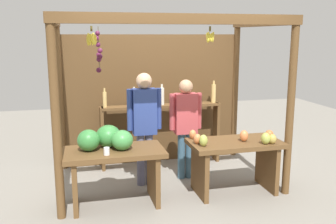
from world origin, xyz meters
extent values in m
plane|color=gray|center=(0.00, 0.00, 0.00)|extent=(12.00, 12.00, 0.00)
cylinder|color=brown|center=(-1.46, -0.87, 1.17)|extent=(0.10, 0.10, 2.33)
cylinder|color=brown|center=(1.46, -0.87, 1.17)|extent=(0.10, 0.10, 2.33)
cylinder|color=brown|center=(-1.46, 0.87, 1.17)|extent=(0.10, 0.10, 2.33)
cylinder|color=brown|center=(1.46, 0.87, 1.17)|extent=(0.10, 0.10, 2.33)
cube|color=brown|center=(0.00, -0.87, 2.27)|extent=(3.01, 0.12, 0.12)
cube|color=brown|center=(-1.46, 0.00, 2.27)|extent=(0.12, 1.84, 0.12)
cube|color=brown|center=(1.46, 0.00, 2.27)|extent=(0.12, 1.84, 0.12)
cube|color=#52381E|center=(0.00, 0.89, 1.05)|extent=(2.91, 0.04, 2.10)
cylinder|color=brown|center=(0.36, -0.78, 2.16)|extent=(0.02, 0.02, 0.06)
ellipsoid|color=yellow|center=(0.40, -0.78, 2.08)|extent=(0.04, 0.07, 0.12)
ellipsoid|color=yellow|center=(0.37, -0.76, 2.06)|extent=(0.07, 0.06, 0.12)
ellipsoid|color=yellow|center=(0.35, -0.74, 2.08)|extent=(0.05, 0.04, 0.12)
ellipsoid|color=yellow|center=(0.34, -0.77, 2.05)|extent=(0.05, 0.07, 0.12)
ellipsoid|color=yellow|center=(0.33, -0.79, 2.07)|extent=(0.05, 0.07, 0.12)
ellipsoid|color=yellow|center=(0.36, -0.80, 2.06)|extent=(0.07, 0.04, 0.12)
ellipsoid|color=yellow|center=(0.39, -0.81, 2.06)|extent=(0.05, 0.05, 0.12)
cylinder|color=brown|center=(-1.02, -0.67, 2.16)|extent=(0.02, 0.02, 0.06)
ellipsoid|color=yellow|center=(-0.98, -0.67, 2.04)|extent=(0.04, 0.07, 0.13)
ellipsoid|color=yellow|center=(-1.00, -0.65, 2.03)|extent=(0.07, 0.07, 0.13)
ellipsoid|color=yellow|center=(-1.01, -0.63, 2.06)|extent=(0.08, 0.04, 0.13)
ellipsoid|color=yellow|center=(-1.04, -0.66, 2.04)|extent=(0.05, 0.05, 0.13)
ellipsoid|color=yellow|center=(-1.06, -0.68, 2.03)|extent=(0.04, 0.07, 0.13)
ellipsoid|color=yellow|center=(-1.05, -0.70, 2.06)|extent=(0.06, 0.06, 0.13)
ellipsoid|color=yellow|center=(-1.02, -0.71, 2.05)|extent=(0.08, 0.04, 0.13)
ellipsoid|color=yellow|center=(-1.00, -0.69, 2.05)|extent=(0.06, 0.05, 0.13)
cylinder|color=#4C422D|center=(-0.93, -0.43, 1.92)|extent=(0.01, 0.01, 0.55)
sphere|color=#511938|center=(-0.94, -0.45, 2.11)|extent=(0.06, 0.06, 0.06)
sphere|color=#601E42|center=(-0.95, -0.45, 2.06)|extent=(0.07, 0.07, 0.07)
sphere|color=#511938|center=(-0.94, -0.42, 1.98)|extent=(0.06, 0.06, 0.06)
sphere|color=#601E42|center=(-0.91, -0.42, 1.91)|extent=(0.06, 0.06, 0.06)
sphere|color=#601E42|center=(-0.93, -0.41, 1.86)|extent=(0.06, 0.06, 0.06)
sphere|color=#47142D|center=(-0.92, -0.45, 1.84)|extent=(0.07, 0.07, 0.07)
sphere|color=#511938|center=(-0.93, -0.44, 1.80)|extent=(0.06, 0.06, 0.06)
sphere|color=#47142D|center=(-0.94, -0.44, 1.67)|extent=(0.06, 0.06, 0.06)
cube|color=brown|center=(-0.80, -0.65, 0.68)|extent=(1.22, 0.64, 0.06)
cube|color=brown|center=(-1.29, -0.65, 0.33)|extent=(0.06, 0.58, 0.65)
cube|color=brown|center=(-0.31, -0.65, 0.33)|extent=(0.06, 0.58, 0.65)
ellipsoid|color=#429347|center=(-0.70, -0.68, 0.83)|extent=(0.36, 0.36, 0.25)
ellipsoid|color=#38843D|center=(-1.10, -0.62, 0.84)|extent=(0.32, 0.32, 0.26)
ellipsoid|color=#38843D|center=(-0.85, -0.50, 0.85)|extent=(0.44, 0.44, 0.28)
cylinder|color=white|center=(-0.91, -0.83, 0.76)|extent=(0.07, 0.07, 0.09)
cube|color=brown|center=(0.80, -0.65, 0.68)|extent=(1.22, 0.64, 0.06)
cube|color=brown|center=(0.31, -0.65, 0.33)|extent=(0.06, 0.58, 0.65)
cube|color=brown|center=(1.29, -0.65, 0.33)|extent=(0.06, 0.58, 0.65)
ellipsoid|color=#CC7038|center=(1.26, -0.71, 0.78)|extent=(0.16, 0.16, 0.14)
ellipsoid|color=#A8B24C|center=(1.12, -0.88, 0.79)|extent=(0.13, 0.13, 0.15)
ellipsoid|color=#A8B24C|center=(0.31, -0.77, 0.79)|extent=(0.14, 0.14, 0.15)
ellipsoid|color=#E07F47|center=(0.27, -0.65, 0.78)|extent=(0.14, 0.14, 0.13)
ellipsoid|color=#B79E47|center=(1.21, -0.89, 0.78)|extent=(0.11, 0.11, 0.13)
ellipsoid|color=#E07F47|center=(0.91, -0.69, 0.79)|extent=(0.16, 0.16, 0.15)
ellipsoid|color=#E07F47|center=(0.29, -0.40, 0.77)|extent=(0.14, 0.14, 0.12)
cube|color=brown|center=(-0.85, 0.65, 0.50)|extent=(0.05, 0.20, 1.00)
cube|color=brown|center=(1.04, 0.65, 0.50)|extent=(0.05, 0.20, 1.00)
cube|color=brown|center=(0.10, 0.65, 0.98)|extent=(1.89, 0.22, 0.04)
cylinder|color=#D8B266|center=(-0.79, 0.65, 1.12)|extent=(0.06, 0.06, 0.24)
cylinder|color=#D8B266|center=(-0.79, 0.65, 1.27)|extent=(0.03, 0.03, 0.06)
cylinder|color=silver|center=(-0.34, 0.65, 1.12)|extent=(0.06, 0.06, 0.24)
cylinder|color=silver|center=(-0.34, 0.65, 1.27)|extent=(0.03, 0.03, 0.06)
cylinder|color=silver|center=(0.11, 0.65, 1.14)|extent=(0.08, 0.08, 0.27)
cylinder|color=silver|center=(0.11, 0.65, 1.30)|extent=(0.03, 0.03, 0.06)
cylinder|color=#338C4C|center=(0.53, 0.65, 1.11)|extent=(0.07, 0.07, 0.22)
cylinder|color=#338C4C|center=(0.53, 0.65, 1.25)|extent=(0.03, 0.03, 0.06)
cylinder|color=#D8B266|center=(0.98, 0.65, 1.15)|extent=(0.07, 0.07, 0.30)
cylinder|color=#D8B266|center=(0.98, 0.65, 1.33)|extent=(0.03, 0.03, 0.06)
cylinder|color=slate|center=(-0.38, -0.11, 0.37)|extent=(0.11, 0.11, 0.75)
cylinder|color=slate|center=(-0.26, -0.11, 0.37)|extent=(0.11, 0.11, 0.75)
cube|color=#2D428C|center=(-0.32, -0.11, 1.06)|extent=(0.32, 0.19, 0.63)
cylinder|color=#2D428C|center=(-0.52, -0.11, 1.09)|extent=(0.08, 0.08, 0.57)
cylinder|color=#2D428C|center=(-0.12, -0.11, 1.09)|extent=(0.08, 0.08, 0.57)
sphere|color=tan|center=(-0.32, -0.11, 1.48)|extent=(0.22, 0.22, 0.22)
cylinder|color=#395B71|center=(0.25, 0.00, 0.34)|extent=(0.11, 0.11, 0.69)
cylinder|color=#395B71|center=(0.37, 0.00, 0.34)|extent=(0.11, 0.11, 0.69)
cube|color=#BF474C|center=(0.31, 0.00, 0.98)|extent=(0.32, 0.19, 0.58)
cylinder|color=#BF474C|center=(0.11, 0.00, 1.01)|extent=(0.08, 0.08, 0.52)
cylinder|color=#BF474C|center=(0.51, 0.00, 1.01)|extent=(0.08, 0.08, 0.52)
sphere|color=tan|center=(0.31, 0.00, 1.37)|extent=(0.20, 0.20, 0.20)
camera|label=1|loc=(-1.24, -5.15, 2.10)|focal=40.67mm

